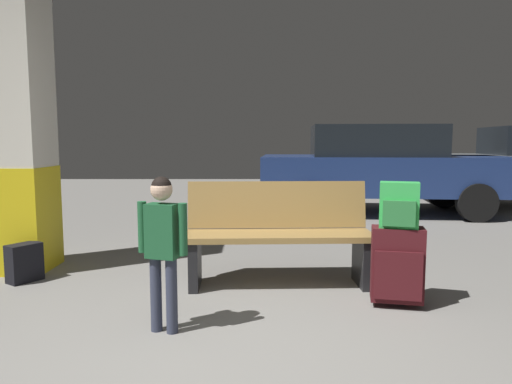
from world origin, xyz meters
TOP-DOWN VIEW (x-y plane):
  - ground_plane at (0.00, 4.00)m, footprint 18.00×18.00m
  - structural_pillar at (-2.07, 2.14)m, footprint 0.57×0.57m
  - bench at (0.41, 1.68)m, footprint 1.62×0.58m
  - suitcase at (1.28, 1.11)m, footprint 0.41×0.29m
  - backpack_bright at (1.28, 1.11)m, footprint 0.31×0.25m
  - child at (-0.39, 0.63)m, footprint 0.33×0.24m
  - backpack_dark_floor at (-1.85, 1.74)m, footprint 0.30×0.32m
  - parked_car_near at (2.35, 5.74)m, footprint 4.21×2.03m

SIDE VIEW (x-z plane):
  - ground_plane at x=0.00m, z-range -0.10..0.00m
  - backpack_dark_floor at x=-1.85m, z-range 0.00..0.34m
  - suitcase at x=1.28m, z-range 0.02..0.62m
  - bench at x=0.41m, z-range 0.00..0.88m
  - child at x=-0.39m, z-range 0.12..1.14m
  - backpack_bright at x=1.28m, z-range 0.60..0.94m
  - parked_car_near at x=2.35m, z-range 0.05..1.56m
  - structural_pillar at x=-2.07m, z-range -0.01..2.78m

